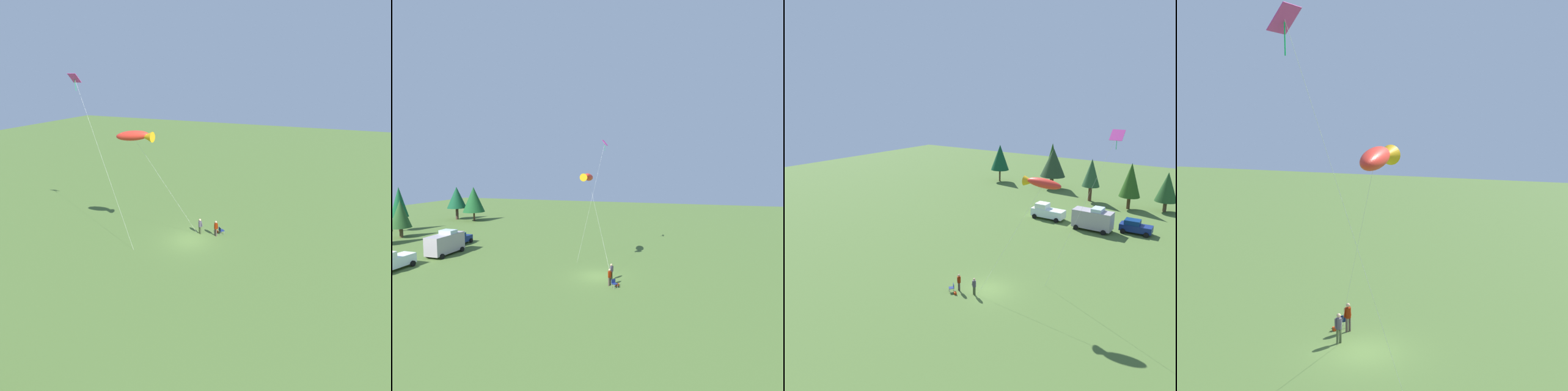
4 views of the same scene
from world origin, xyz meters
TOP-DOWN VIEW (x-y plane):
  - ground_plane at (0.00, 0.00)m, footprint 160.00×160.00m
  - person_kite_flyer at (-0.57, -1.69)m, footprint 0.55×0.44m
  - folding_chair at (-2.67, -2.41)m, footprint 0.68×0.68m
  - person_spectator at (-2.26, -1.86)m, footprint 0.52×0.46m
  - backpack_on_grass at (-2.14, -2.64)m, footprint 0.39×0.37m
  - truck_white_pickup at (-4.78, 23.59)m, footprint 5.02×2.43m
  - van_motorhome_grey at (2.68, 22.48)m, footprint 5.40×2.60m
  - car_navy_hatch at (7.97, 24.50)m, footprint 4.27×2.35m
  - treeline_distant at (4.84, 40.02)m, footprint 57.74×10.26m
  - kite_large_fish at (3.99, 2.30)m, footprint 6.32×4.65m
  - kite_diamond_rainbow at (10.30, 1.72)m, footprint 6.82×2.50m

SIDE VIEW (x-z plane):
  - ground_plane at x=0.00m, z-range 0.00..0.00m
  - backpack_on_grass at x=-2.14m, z-range 0.00..0.22m
  - folding_chair at x=-2.67m, z-range 0.08..0.90m
  - car_navy_hatch at x=7.97m, z-range 0.00..1.89m
  - person_kite_flyer at x=-0.57m, z-range 0.15..1.89m
  - person_spectator at x=-2.26m, z-range 0.15..1.89m
  - truck_white_pickup at x=-4.78m, z-range -0.07..2.27m
  - van_motorhome_grey at x=2.68m, z-range -0.03..3.31m
  - treeline_distant at x=4.84m, z-range 0.61..9.74m
  - kite_large_fish at x=3.99m, z-range 5.11..16.55m
  - kite_diamond_rainbow at x=10.30m, z-range 6.99..22.94m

